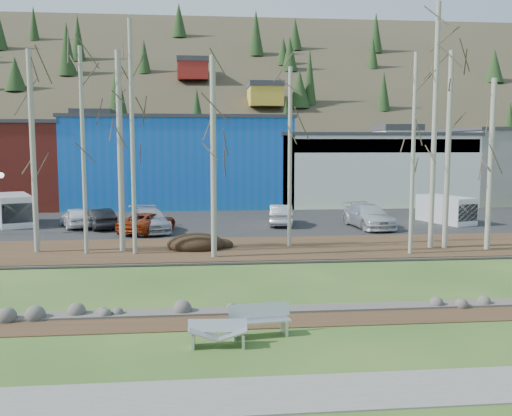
{
  "coord_description": "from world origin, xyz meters",
  "views": [
    {
      "loc": [
        -4.37,
        -16.0,
        5.79
      ],
      "look_at": [
        -1.42,
        12.94,
        2.5
      ],
      "focal_mm": 40.0,
      "sensor_mm": 36.0,
      "label": 1
    }
  ],
  "objects": [
    {
      "name": "building_white",
      "position": [
        12.0,
        38.98,
        3.41
      ],
      "size": [
        18.36,
        12.24,
        6.8
      ],
      "color": "silver",
      "rests_on": "ground"
    },
    {
      "name": "bench_damaged",
      "position": [
        -3.84,
        -0.15,
        0.38
      ],
      "size": [
        1.72,
        0.67,
        0.75
      ],
      "rotation": [
        0.0,
        0.0,
        -0.07
      ],
      "color": "silver",
      "rests_on": "ground"
    },
    {
      "name": "dirt_mound",
      "position": [
        -4.51,
        14.52,
        0.46
      ],
      "size": [
        3.12,
        2.2,
        0.61
      ],
      "primitive_type": "ellipsoid",
      "color": "black",
      "rests_on": "far_bank"
    },
    {
      "name": "car_0",
      "position": [
        -12.65,
        23.28,
        0.83
      ],
      "size": [
        3.0,
        4.35,
        1.37
      ],
      "primitive_type": "imported",
      "rotation": [
        0.0,
        0.0,
        3.52
      ],
      "color": "white",
      "rests_on": "parking_lot"
    },
    {
      "name": "far_bank_rocks",
      "position": [
        0.0,
        11.3,
        0.0
      ],
      "size": [
        80.0,
        0.8,
        0.46
      ],
      "primitive_type": null,
      "color": "#47423D",
      "rests_on": "ground"
    },
    {
      "name": "river",
      "position": [
        0.0,
        7.2,
        0.0
      ],
      "size": [
        80.0,
        8.0,
        0.9
      ],
      "primitive_type": null,
      "color": "#152432",
      "rests_on": "ground"
    },
    {
      "name": "dirt_strip",
      "position": [
        0.0,
        2.1,
        0.01
      ],
      "size": [
        80.0,
        1.8,
        0.03
      ],
      "primitive_type": "cube",
      "color": "#382616",
      "rests_on": "ground"
    },
    {
      "name": "bench_intact",
      "position": [
        -2.57,
        0.67,
        0.48
      ],
      "size": [
        1.96,
        0.84,
        0.95
      ],
      "rotation": [
        0.0,
        0.0,
        0.14
      ],
      "color": "silver",
      "rests_on": "ground"
    },
    {
      "name": "birch_0",
      "position": [
        -12.81,
        14.46,
        5.35
      ],
      "size": [
        0.28,
        0.28,
        10.4
      ],
      "color": "#A29F91",
      "rests_on": "far_bank"
    },
    {
      "name": "parking_lot",
      "position": [
        0.0,
        25.0,
        0.07
      ],
      "size": [
        80.0,
        14.0,
        0.14
      ],
      "primitive_type": "cube",
      "color": "black",
      "rests_on": "ground"
    },
    {
      "name": "birch_8",
      "position": [
        11.06,
        12.8,
        4.67
      ],
      "size": [
        0.28,
        0.28,
        9.05
      ],
      "color": "#A29F91",
      "rests_on": "far_bank"
    },
    {
      "name": "birch_3",
      "position": [
        -7.65,
        13.48,
        6.05
      ],
      "size": [
        0.22,
        0.22,
        11.81
      ],
      "color": "#A29F91",
      "rests_on": "far_bank"
    },
    {
      "name": "near_bank_rocks",
      "position": [
        0.0,
        3.1,
        0.0
      ],
      "size": [
        80.0,
        0.8,
        0.5
      ],
      "primitive_type": null,
      "color": "#47423D",
      "rests_on": "ground"
    },
    {
      "name": "ground",
      "position": [
        0.0,
        0.0,
        0.0
      ],
      "size": [
        200.0,
        200.0,
        0.0
      ],
      "primitive_type": "plane",
      "color": "#2B4F1D",
      "rests_on": "ground"
    },
    {
      "name": "car_4",
      "position": [
        1.38,
        23.08,
        0.86
      ],
      "size": [
        2.1,
        4.52,
        1.43
      ],
      "primitive_type": "imported",
      "rotation": [
        0.0,
        0.0,
        3.0
      ],
      "color": "silver",
      "rests_on": "parking_lot"
    },
    {
      "name": "birch_5",
      "position": [
        0.64,
        14.82,
        5.02
      ],
      "size": [
        0.22,
        0.22,
        9.74
      ],
      "color": "#A29F91",
      "rests_on": "far_bank"
    },
    {
      "name": "birch_4",
      "position": [
        -3.6,
        12.2,
        5.1
      ],
      "size": [
        0.28,
        0.28,
        9.89
      ],
      "color": "#A29F91",
      "rests_on": "far_bank"
    },
    {
      "name": "birch_7",
      "position": [
        9.0,
        13.48,
        5.41
      ],
      "size": [
        0.3,
        0.3,
        10.53
      ],
      "color": "#A29F91",
      "rests_on": "far_bank"
    },
    {
      "name": "van_grey",
      "position": [
        -17.17,
        24.88,
        1.2
      ],
      "size": [
        3.79,
        5.27,
        2.13
      ],
      "rotation": [
        0.0,
        0.0,
        0.41
      ],
      "color": "silver",
      "rests_on": "parking_lot"
    },
    {
      "name": "far_bank",
      "position": [
        0.0,
        14.5,
        0.07
      ],
      "size": [
        80.0,
        7.0,
        0.15
      ],
      "primitive_type": "cube",
      "color": "#382616",
      "rests_on": "ground"
    },
    {
      "name": "hillside",
      "position": [
        0.0,
        84.0,
        17.5
      ],
      "size": [
        160.0,
        72.0,
        35.0
      ],
      "primitive_type": null,
      "color": "#342D1E",
      "rests_on": "ground"
    },
    {
      "name": "birch_6",
      "position": [
        6.52,
        12.07,
        5.24
      ],
      "size": [
        0.21,
        0.21,
        10.18
      ],
      "color": "#A29F91",
      "rests_on": "far_bank"
    },
    {
      "name": "birch_9",
      "position": [
        8.23,
        13.57,
        6.66
      ],
      "size": [
        0.27,
        0.27,
        13.02
      ],
      "color": "#A29F91",
      "rests_on": "far_bank"
    },
    {
      "name": "birch_2",
      "position": [
        -8.39,
        14.37,
        5.35
      ],
      "size": [
        0.3,
        0.3,
        10.4
      ],
      "color": "#A29F91",
      "rests_on": "far_bank"
    },
    {
      "name": "van_white",
      "position": [
        13.37,
        22.84,
        1.09
      ],
      "size": [
        3.09,
        4.69,
        1.9
      ],
      "rotation": [
        0.0,
        0.0,
        0.32
      ],
      "color": "white",
      "rests_on": "parking_lot"
    },
    {
      "name": "footpath",
      "position": [
        0.0,
        -3.5,
        0.02
      ],
      "size": [
        80.0,
        2.0,
        0.04
      ],
      "primitive_type": "cube",
      "color": "slate",
      "rests_on": "ground"
    },
    {
      "name": "building_blue",
      "position": [
        -6.0,
        39.0,
        4.16
      ],
      "size": [
        20.4,
        12.24,
        8.3
      ],
      "color": "blue",
      "rests_on": "ground"
    },
    {
      "name": "car_3",
      "position": [
        -7.56,
        20.99,
        0.91
      ],
      "size": [
        3.45,
        5.66,
        1.53
      ],
      "primitive_type": "imported",
      "rotation": [
        0.0,
        0.0,
        0.26
      ],
      "color": "#ADB1B5",
      "rests_on": "parking_lot"
    },
    {
      "name": "birch_1",
      "position": [
        -10.15,
        13.77,
        5.39
      ],
      "size": [
        0.2,
        0.2,
        10.48
      ],
      "color": "#A29F91",
      "rests_on": "far_bank"
    },
    {
      "name": "car_1",
      "position": [
        -11.02,
        22.69,
        0.81
      ],
      "size": [
        2.99,
        4.31,
        1.35
      ],
      "primitive_type": "imported",
      "rotation": [
        0.0,
        0.0,
        3.57
      ],
      "color": "black",
      "rests_on": "parking_lot"
    },
    {
      "name": "car_2",
      "position": [
        -7.6,
        20.5,
        0.79
      ],
      "size": [
        3.9,
        5.12,
        1.29
      ],
      "primitive_type": "imported",
      "rotation": [
        0.0,
        0.0,
        2.71
      ],
      "color": "#9B3413",
      "rests_on": "parking_lot"
    },
    {
      "name": "car_5",
      "position": [
        7.05,
        21.16,
        0.93
      ],
      "size": [
        2.74,
        5.61,
        1.57
      ],
      "primitive_type": "imported",
      "rotation": [
        0.0,
        0.0,
        0.1
      ],
      "color": "silver",
      "rests_on": "parking_lot"
    }
  ]
}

